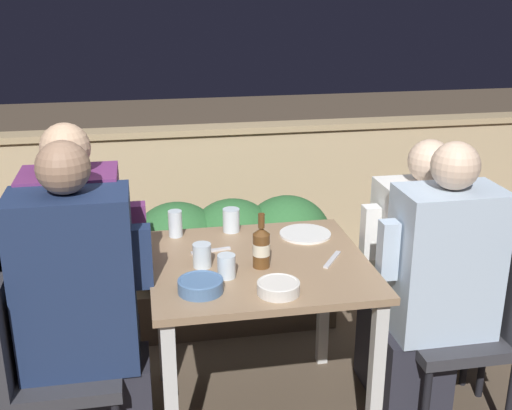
% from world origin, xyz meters
% --- Properties ---
extents(parapet_wall, '(9.00, 0.18, 0.93)m').
position_xyz_m(parapet_wall, '(0.00, 1.69, 0.47)').
color(parapet_wall, tan).
rests_on(parapet_wall, ground_plane).
extents(dining_table, '(0.88, 0.81, 0.75)m').
position_xyz_m(dining_table, '(0.00, 0.00, 0.64)').
color(dining_table, '#937556').
rests_on(dining_table, ground_plane).
extents(planter_hedge, '(1.09, 0.47, 0.72)m').
position_xyz_m(planter_hedge, '(0.02, 0.84, 0.40)').
color(planter_hedge, brown).
rests_on(planter_hedge, ground_plane).
extents(chair_left_near, '(0.44, 0.44, 0.83)m').
position_xyz_m(chair_left_near, '(-0.87, -0.12, 0.50)').
color(chair_left_near, '#333338').
rests_on(chair_left_near, ground_plane).
extents(person_navy_jumper, '(0.50, 0.26, 1.31)m').
position_xyz_m(person_navy_jumper, '(-0.68, -0.12, 0.66)').
color(person_navy_jumper, '#282833').
rests_on(person_navy_jumper, ground_plane).
extents(chair_left_far, '(0.44, 0.44, 0.83)m').
position_xyz_m(chair_left_far, '(-0.89, 0.11, 0.50)').
color(chair_left_far, '#333338').
rests_on(chair_left_far, ground_plane).
extents(person_purple_stripe, '(0.47, 0.26, 1.32)m').
position_xyz_m(person_purple_stripe, '(-0.70, 0.11, 0.67)').
color(person_purple_stripe, '#282833').
rests_on(person_purple_stripe, ground_plane).
extents(chair_right_near, '(0.44, 0.44, 0.83)m').
position_xyz_m(chair_right_near, '(0.91, -0.14, 0.50)').
color(chair_right_near, '#333338').
rests_on(chair_right_near, ground_plane).
extents(person_blue_shirt, '(0.49, 0.26, 1.25)m').
position_xyz_m(person_blue_shirt, '(0.71, -0.14, 0.62)').
color(person_blue_shirt, '#282833').
rests_on(person_blue_shirt, ground_plane).
extents(chair_right_far, '(0.44, 0.44, 0.83)m').
position_xyz_m(chair_right_far, '(0.94, 0.14, 0.50)').
color(chair_right_far, '#333338').
rests_on(chair_right_far, ground_plane).
extents(person_white_polo, '(0.49, 0.26, 1.18)m').
position_xyz_m(person_white_polo, '(0.74, 0.14, 0.59)').
color(person_white_polo, '#282833').
rests_on(person_white_polo, ground_plane).
extents(beer_bottle, '(0.07, 0.07, 0.22)m').
position_xyz_m(beer_bottle, '(-0.00, -0.05, 0.83)').
color(beer_bottle, brown).
rests_on(beer_bottle, dining_table).
extents(plate_0, '(0.23, 0.23, 0.01)m').
position_xyz_m(plate_0, '(0.26, 0.24, 0.75)').
color(plate_0, white).
rests_on(plate_0, dining_table).
extents(bowl_0, '(0.16, 0.16, 0.05)m').
position_xyz_m(bowl_0, '(0.02, -0.29, 0.77)').
color(bowl_0, silver).
rests_on(bowl_0, dining_table).
extents(bowl_1, '(0.17, 0.17, 0.05)m').
position_xyz_m(bowl_1, '(-0.26, -0.23, 0.78)').
color(bowl_1, '#4C709E').
rests_on(bowl_1, dining_table).
extents(glass_cup_0, '(0.06, 0.06, 0.12)m').
position_xyz_m(glass_cup_0, '(-0.31, 0.33, 0.81)').
color(glass_cup_0, silver).
rests_on(glass_cup_0, dining_table).
extents(glass_cup_1, '(0.08, 0.08, 0.11)m').
position_xyz_m(glass_cup_1, '(-0.06, 0.34, 0.80)').
color(glass_cup_1, silver).
rests_on(glass_cup_1, dining_table).
extents(glass_cup_2, '(0.07, 0.07, 0.10)m').
position_xyz_m(glass_cup_2, '(-0.23, -0.01, 0.80)').
color(glass_cup_2, silver).
rests_on(glass_cup_2, dining_table).
extents(glass_cup_3, '(0.07, 0.07, 0.09)m').
position_xyz_m(glass_cup_3, '(-0.15, -0.12, 0.79)').
color(glass_cup_3, silver).
rests_on(glass_cup_3, dining_table).
extents(fork_0, '(0.11, 0.15, 0.01)m').
position_xyz_m(fork_0, '(0.29, -0.05, 0.75)').
color(fork_0, silver).
rests_on(fork_0, dining_table).
extents(fork_1, '(0.17, 0.05, 0.01)m').
position_xyz_m(fork_1, '(-0.18, 0.13, 0.75)').
color(fork_1, silver).
rests_on(fork_1, dining_table).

